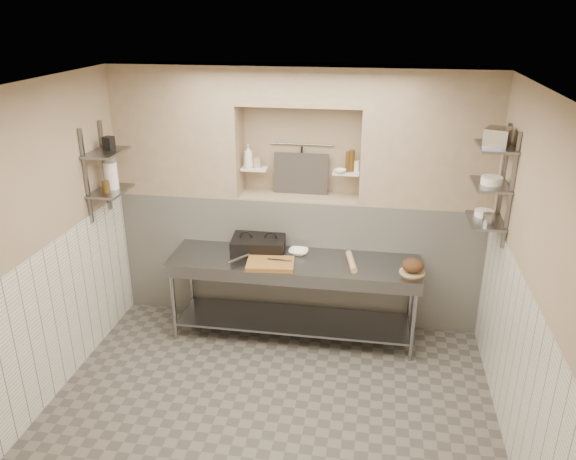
% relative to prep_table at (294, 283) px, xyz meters
% --- Properties ---
extents(floor, '(4.00, 3.90, 0.10)m').
position_rel_prep_table_xyz_m(floor, '(-0.03, -1.18, -0.69)').
color(floor, '#5B5650').
rests_on(floor, ground).
extents(ceiling, '(4.00, 3.90, 0.10)m').
position_rel_prep_table_xyz_m(ceiling, '(-0.03, -1.18, 2.21)').
color(ceiling, silver).
rests_on(ceiling, ground).
extents(wall_left, '(0.10, 3.90, 2.80)m').
position_rel_prep_table_xyz_m(wall_left, '(-2.08, -1.18, 0.76)').
color(wall_left, tan).
rests_on(wall_left, ground).
extents(wall_right, '(0.10, 3.90, 2.80)m').
position_rel_prep_table_xyz_m(wall_right, '(2.02, -1.18, 0.76)').
color(wall_right, tan).
rests_on(wall_right, ground).
extents(wall_back, '(4.00, 0.10, 2.80)m').
position_rel_prep_table_xyz_m(wall_back, '(-0.03, 0.82, 0.76)').
color(wall_back, tan).
rests_on(wall_back, ground).
extents(wall_front, '(4.00, 0.10, 2.80)m').
position_rel_prep_table_xyz_m(wall_front, '(-0.03, -3.18, 0.76)').
color(wall_front, tan).
rests_on(wall_front, ground).
extents(backwall_lower, '(4.00, 0.40, 1.40)m').
position_rel_prep_table_xyz_m(backwall_lower, '(-0.03, 0.57, 0.06)').
color(backwall_lower, silver).
rests_on(backwall_lower, floor).
extents(alcove_sill, '(1.30, 0.40, 0.02)m').
position_rel_prep_table_xyz_m(alcove_sill, '(-0.03, 0.57, 0.77)').
color(alcove_sill, tan).
rests_on(alcove_sill, backwall_lower).
extents(backwall_pillar_left, '(1.35, 0.40, 1.40)m').
position_rel_prep_table_xyz_m(backwall_pillar_left, '(-1.35, 0.57, 1.46)').
color(backwall_pillar_left, tan).
rests_on(backwall_pillar_left, backwall_lower).
extents(backwall_pillar_right, '(1.35, 0.40, 1.40)m').
position_rel_prep_table_xyz_m(backwall_pillar_right, '(1.30, 0.57, 1.46)').
color(backwall_pillar_right, tan).
rests_on(backwall_pillar_right, backwall_lower).
extents(backwall_header, '(1.30, 0.40, 0.40)m').
position_rel_prep_table_xyz_m(backwall_header, '(-0.03, 0.57, 1.96)').
color(backwall_header, tan).
rests_on(backwall_header, backwall_lower).
extents(wainscot_left, '(0.02, 3.90, 1.40)m').
position_rel_prep_table_xyz_m(wainscot_left, '(-2.02, -1.18, 0.06)').
color(wainscot_left, silver).
rests_on(wainscot_left, floor).
extents(wainscot_right, '(0.02, 3.90, 1.40)m').
position_rel_prep_table_xyz_m(wainscot_right, '(1.96, -1.18, 0.06)').
color(wainscot_right, silver).
rests_on(wainscot_right, floor).
extents(alcove_shelf_left, '(0.28, 0.16, 0.02)m').
position_rel_prep_table_xyz_m(alcove_shelf_left, '(-0.53, 0.57, 1.06)').
color(alcove_shelf_left, white).
rests_on(alcove_shelf_left, backwall_lower).
extents(alcove_shelf_right, '(0.28, 0.16, 0.02)m').
position_rel_prep_table_xyz_m(alcove_shelf_right, '(0.47, 0.57, 1.06)').
color(alcove_shelf_right, white).
rests_on(alcove_shelf_right, backwall_lower).
extents(utensil_rail, '(0.70, 0.02, 0.02)m').
position_rel_prep_table_xyz_m(utensil_rail, '(-0.03, 0.74, 1.31)').
color(utensil_rail, gray).
rests_on(utensil_rail, wall_back).
extents(hanging_steel, '(0.02, 0.02, 0.30)m').
position_rel_prep_table_xyz_m(hanging_steel, '(-0.03, 0.72, 1.14)').
color(hanging_steel, black).
rests_on(hanging_steel, utensil_rail).
extents(splash_panel, '(0.60, 0.08, 0.45)m').
position_rel_prep_table_xyz_m(splash_panel, '(-0.03, 0.67, 1.00)').
color(splash_panel, '#383330').
rests_on(splash_panel, alcove_sill).
extents(shelf_rail_left_a, '(0.03, 0.03, 0.95)m').
position_rel_prep_table_xyz_m(shelf_rail_left_a, '(-2.00, 0.07, 1.16)').
color(shelf_rail_left_a, slate).
rests_on(shelf_rail_left_a, wall_left).
extents(shelf_rail_left_b, '(0.03, 0.03, 0.95)m').
position_rel_prep_table_xyz_m(shelf_rail_left_b, '(-2.00, -0.33, 1.16)').
color(shelf_rail_left_b, slate).
rests_on(shelf_rail_left_b, wall_left).
extents(wall_shelf_left_lower, '(0.30, 0.50, 0.02)m').
position_rel_prep_table_xyz_m(wall_shelf_left_lower, '(-1.87, -0.13, 0.96)').
color(wall_shelf_left_lower, slate).
rests_on(wall_shelf_left_lower, wall_left).
extents(wall_shelf_left_upper, '(0.30, 0.50, 0.03)m').
position_rel_prep_table_xyz_m(wall_shelf_left_upper, '(-1.87, -0.13, 1.36)').
color(wall_shelf_left_upper, slate).
rests_on(wall_shelf_left_upper, wall_left).
extents(shelf_rail_right_a, '(0.03, 0.03, 1.05)m').
position_rel_prep_table_xyz_m(shelf_rail_right_a, '(1.95, 0.07, 1.21)').
color(shelf_rail_right_a, slate).
rests_on(shelf_rail_right_a, wall_right).
extents(shelf_rail_right_b, '(0.03, 0.03, 1.05)m').
position_rel_prep_table_xyz_m(shelf_rail_right_b, '(1.95, -0.33, 1.21)').
color(shelf_rail_right_b, slate).
rests_on(shelf_rail_right_b, wall_right).
extents(wall_shelf_right_lower, '(0.30, 0.50, 0.02)m').
position_rel_prep_table_xyz_m(wall_shelf_right_lower, '(1.81, -0.13, 0.86)').
color(wall_shelf_right_lower, slate).
rests_on(wall_shelf_right_lower, wall_right).
extents(wall_shelf_right_mid, '(0.30, 0.50, 0.02)m').
position_rel_prep_table_xyz_m(wall_shelf_right_mid, '(1.81, -0.13, 1.21)').
color(wall_shelf_right_mid, slate).
rests_on(wall_shelf_right_mid, wall_right).
extents(wall_shelf_right_upper, '(0.30, 0.50, 0.03)m').
position_rel_prep_table_xyz_m(wall_shelf_right_upper, '(1.81, -0.13, 1.56)').
color(wall_shelf_right_upper, slate).
rests_on(wall_shelf_right_upper, wall_right).
extents(prep_table, '(2.60, 0.70, 0.90)m').
position_rel_prep_table_xyz_m(prep_table, '(0.00, 0.00, 0.00)').
color(prep_table, gray).
rests_on(prep_table, floor).
extents(panini_press, '(0.59, 0.46, 0.15)m').
position_rel_prep_table_xyz_m(panini_press, '(-0.41, 0.18, 0.33)').
color(panini_press, black).
rests_on(panini_press, prep_table).
extents(cutting_board, '(0.51, 0.38, 0.04)m').
position_rel_prep_table_xyz_m(cutting_board, '(-0.21, -0.17, 0.28)').
color(cutting_board, olive).
rests_on(cutting_board, prep_table).
extents(knife_blade, '(0.25, 0.04, 0.01)m').
position_rel_prep_table_xyz_m(knife_blade, '(-0.13, -0.12, 0.31)').
color(knife_blade, gray).
rests_on(knife_blade, cutting_board).
extents(tongs, '(0.18, 0.25, 0.03)m').
position_rel_prep_table_xyz_m(tongs, '(-0.54, -0.17, 0.32)').
color(tongs, gray).
rests_on(tongs, cutting_board).
extents(mixing_bowl, '(0.21, 0.21, 0.05)m').
position_rel_prep_table_xyz_m(mixing_bowl, '(0.03, 0.16, 0.28)').
color(mixing_bowl, white).
rests_on(mixing_bowl, prep_table).
extents(rolling_pin, '(0.14, 0.43, 0.06)m').
position_rel_prep_table_xyz_m(rolling_pin, '(0.59, -0.01, 0.29)').
color(rolling_pin, tan).
rests_on(rolling_pin, prep_table).
extents(bread_board, '(0.25, 0.25, 0.01)m').
position_rel_prep_table_xyz_m(bread_board, '(1.20, -0.10, 0.26)').
color(bread_board, tan).
rests_on(bread_board, prep_table).
extents(bread_loaf, '(0.21, 0.21, 0.13)m').
position_rel_prep_table_xyz_m(bread_loaf, '(1.20, -0.10, 0.34)').
color(bread_loaf, '#4C2D19').
rests_on(bread_loaf, bread_board).
extents(bottle_soap, '(0.12, 0.12, 0.26)m').
position_rel_prep_table_xyz_m(bottle_soap, '(-0.58, 0.54, 1.20)').
color(bottle_soap, white).
rests_on(bottle_soap, alcove_shelf_left).
extents(jar_alcove, '(0.07, 0.07, 0.11)m').
position_rel_prep_table_xyz_m(jar_alcove, '(-0.49, 0.59, 1.12)').
color(jar_alcove, tan).
rests_on(jar_alcove, alcove_shelf_left).
extents(bowl_alcove, '(0.15, 0.15, 0.04)m').
position_rel_prep_table_xyz_m(bowl_alcove, '(0.41, 0.51, 1.09)').
color(bowl_alcove, white).
rests_on(bowl_alcove, alcove_shelf_right).
extents(condiment_a, '(0.06, 0.06, 0.23)m').
position_rel_prep_table_xyz_m(condiment_a, '(0.53, 0.59, 1.19)').
color(condiment_a, '#472F10').
rests_on(condiment_a, alcove_shelf_right).
extents(condiment_b, '(0.05, 0.05, 0.21)m').
position_rel_prep_table_xyz_m(condiment_b, '(0.49, 0.58, 1.18)').
color(condiment_b, '#472F10').
rests_on(condiment_b, alcove_shelf_right).
extents(condiment_c, '(0.07, 0.07, 0.11)m').
position_rel_prep_table_xyz_m(condiment_c, '(0.58, 0.60, 1.13)').
color(condiment_c, white).
rests_on(condiment_c, alcove_shelf_right).
extents(jug_left, '(0.14, 0.14, 0.27)m').
position_rel_prep_table_xyz_m(jug_left, '(-1.87, -0.09, 1.11)').
color(jug_left, white).
rests_on(jug_left, wall_shelf_left_lower).
extents(jar_left, '(0.08, 0.08, 0.12)m').
position_rel_prep_table_xyz_m(jar_left, '(-1.87, -0.22, 1.03)').
color(jar_left, '#472F10').
rests_on(jar_left, wall_shelf_left_lower).
extents(box_left_upper, '(0.11, 0.11, 0.13)m').
position_rel_prep_table_xyz_m(box_left_upper, '(-1.87, -0.06, 1.43)').
color(box_left_upper, black).
rests_on(box_left_upper, wall_shelf_left_upper).
extents(bowl_right, '(0.18, 0.18, 0.05)m').
position_rel_prep_table_xyz_m(bowl_right, '(1.81, -0.03, 0.90)').
color(bowl_right, white).
rests_on(bowl_right, wall_shelf_right_lower).
extents(canister_right, '(0.10, 0.10, 0.10)m').
position_rel_prep_table_xyz_m(canister_right, '(1.81, -0.26, 0.92)').
color(canister_right, gray).
rests_on(canister_right, wall_shelf_right_lower).
extents(bowl_right_mid, '(0.19, 0.19, 0.07)m').
position_rel_prep_table_xyz_m(bowl_right_mid, '(1.81, -0.16, 1.25)').
color(bowl_right_mid, white).
rests_on(bowl_right_mid, wall_shelf_right_mid).
extents(basket_right, '(0.27, 0.30, 0.16)m').
position_rel_prep_table_xyz_m(basket_right, '(1.81, -0.16, 1.65)').
color(basket_right, gray).
rests_on(basket_right, wall_shelf_right_upper).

